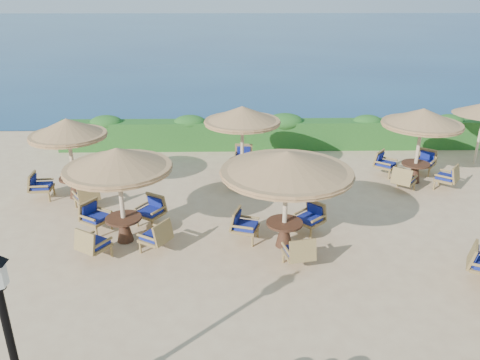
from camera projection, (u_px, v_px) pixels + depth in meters
ground at (293, 227)px, 13.46m from camera, size 120.00×120.00×0.00m
sea at (241, 30)px, 78.24m from camera, size 160.00×160.00×0.00m
hedge at (273, 135)px, 19.89m from camera, size 18.00×0.90×1.20m
cafe_set_0 at (119, 179)px, 12.02m from camera, size 2.79×2.79×2.65m
cafe_set_1 at (286, 175)px, 11.69m from camera, size 3.38×3.38×2.65m
cafe_set_3 at (70, 145)px, 14.69m from camera, size 2.63×2.77×2.65m
cafe_set_4 at (242, 125)px, 16.14m from camera, size 2.66×2.84×2.65m
cafe_set_5 at (420, 133)px, 15.91m from camera, size 2.70×2.70×2.65m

